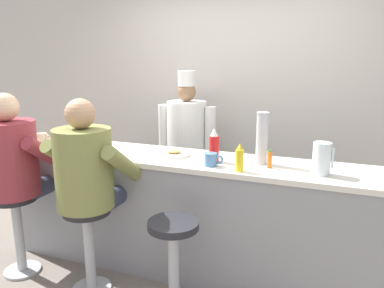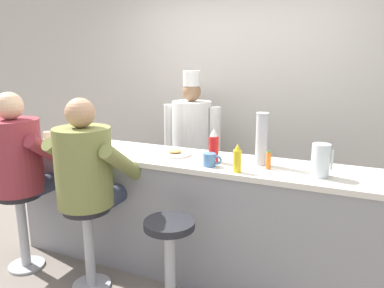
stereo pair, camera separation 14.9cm
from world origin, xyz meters
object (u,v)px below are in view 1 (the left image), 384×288
object	(u,v)px
cup_stack_steel	(262,138)
diner_seated_olive	(87,174)
diner_seated_maroon	(14,163)
empty_stool_round	(174,252)
cereal_bowl	(94,146)
mustard_bottle_yellow	(240,158)
ketchup_bottle_red	(214,146)
cook_in_whites_near	(187,141)
hot_sauce_bottle_orange	(270,159)
coffee_mug_blue	(211,160)
water_pitcher_clear	(322,159)
coffee_mug_tan	(43,138)
breakfast_plate	(174,153)

from	to	relation	value
cup_stack_steel	diner_seated_olive	distance (m)	1.31
cup_stack_steel	diner_seated_maroon	xyz separation A→B (m)	(-1.86, -0.55, -0.24)
empty_stool_round	cereal_bowl	bearing A→B (deg)	152.95
mustard_bottle_yellow	diner_seated_olive	world-z (taller)	diner_seated_olive
ketchup_bottle_red	cup_stack_steel	xyz separation A→B (m)	(0.35, 0.07, 0.08)
cook_in_whites_near	diner_seated_olive	bearing A→B (deg)	-98.61
hot_sauce_bottle_orange	coffee_mug_blue	world-z (taller)	hot_sauce_bottle_orange
hot_sauce_bottle_orange	cook_in_whites_near	world-z (taller)	cook_in_whites_near
water_pitcher_clear	diner_seated_olive	size ratio (longest dim) A/B	0.15
water_pitcher_clear	diner_seated_maroon	size ratio (longest dim) A/B	0.15
coffee_mug_blue	empty_stool_round	world-z (taller)	coffee_mug_blue
empty_stool_round	diner_seated_maroon	bearing A→B (deg)	178.52
mustard_bottle_yellow	water_pitcher_clear	world-z (taller)	water_pitcher_clear
water_pitcher_clear	coffee_mug_tan	distance (m)	2.45
diner_seated_maroon	cook_in_whites_near	world-z (taller)	cook_in_whites_near
ketchup_bottle_red	coffee_mug_blue	xyz separation A→B (m)	(0.02, -0.13, -0.07)
ketchup_bottle_red	coffee_mug_tan	xyz separation A→B (m)	(-1.67, 0.01, -0.07)
coffee_mug_tan	cup_stack_steel	distance (m)	2.02
mustard_bottle_yellow	breakfast_plate	bearing A→B (deg)	158.48
coffee_mug_blue	water_pitcher_clear	bearing A→B (deg)	5.76
hot_sauce_bottle_orange	cereal_bowl	distance (m)	1.51
ketchup_bottle_red	cook_in_whites_near	world-z (taller)	cook_in_whites_near
mustard_bottle_yellow	diner_seated_maroon	world-z (taller)	diner_seated_maroon
cup_stack_steel	empty_stool_round	size ratio (longest dim) A/B	0.57
cereal_bowl	cup_stack_steel	size ratio (longest dim) A/B	0.36
cereal_bowl	coffee_mug_blue	world-z (taller)	coffee_mug_blue
coffee_mug_blue	empty_stool_round	size ratio (longest dim) A/B	0.21
hot_sauce_bottle_orange	cup_stack_steel	xyz separation A→B (m)	(-0.08, 0.09, 0.13)
hot_sauce_bottle_orange	cook_in_whites_near	distance (m)	1.40
hot_sauce_bottle_orange	cook_in_whites_near	bearing A→B (deg)	137.57
mustard_bottle_yellow	cook_in_whites_near	world-z (taller)	cook_in_whites_near
ketchup_bottle_red	hot_sauce_bottle_orange	world-z (taller)	ketchup_bottle_red
water_pitcher_clear	cook_in_whites_near	bearing A→B (deg)	144.95
diner_seated_maroon	empty_stool_round	distance (m)	1.48
mustard_bottle_yellow	empty_stool_round	xyz separation A→B (m)	(-0.36, -0.34, -0.61)
hot_sauce_bottle_orange	cereal_bowl	world-z (taller)	hot_sauce_bottle_orange
coffee_mug_blue	diner_seated_maroon	bearing A→B (deg)	-166.80
coffee_mug_tan	cup_stack_steel	world-z (taller)	cup_stack_steel
coffee_mug_blue	diner_seated_maroon	xyz separation A→B (m)	(-1.53, -0.36, -0.09)
ketchup_bottle_red	diner_seated_maroon	bearing A→B (deg)	-162.15
ketchup_bottle_red	hot_sauce_bottle_orange	distance (m)	0.43
cup_stack_steel	cook_in_whites_near	distance (m)	1.30
coffee_mug_blue	cup_stack_steel	xyz separation A→B (m)	(0.33, 0.19, 0.15)
water_pitcher_clear	cook_in_whites_near	size ratio (longest dim) A/B	0.14
water_pitcher_clear	empty_stool_round	xyz separation A→B (m)	(-0.89, -0.47, -0.63)
cup_stack_steel	empty_stool_round	distance (m)	1.03
cup_stack_steel	breakfast_plate	bearing A→B (deg)	-179.25
cook_in_whites_near	coffee_mug_tan	bearing A→B (deg)	-139.67
water_pitcher_clear	coffee_mug_blue	size ratio (longest dim) A/B	1.54
diner_seated_olive	cook_in_whites_near	size ratio (longest dim) A/B	0.91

